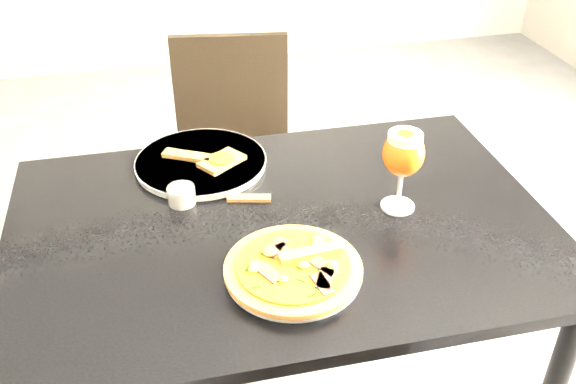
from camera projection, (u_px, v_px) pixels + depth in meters
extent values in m
cube|color=black|center=(281.00, 227.00, 1.43)|extent=(1.21, 0.81, 0.03)
cylinder|color=black|center=(71.00, 288.00, 1.82)|extent=(0.05, 0.05, 0.72)
cylinder|color=black|center=(427.00, 237.00, 2.01)|extent=(0.05, 0.05, 0.72)
cube|color=black|center=(235.00, 181.00, 2.15)|extent=(0.46, 0.46, 0.04)
cylinder|color=black|center=(189.00, 266.00, 2.13)|extent=(0.03, 0.03, 0.41)
cylinder|color=black|center=(287.00, 261.00, 2.15)|extent=(0.03, 0.03, 0.41)
cylinder|color=black|center=(194.00, 210.00, 2.40)|extent=(0.03, 0.03, 0.41)
cylinder|color=black|center=(280.00, 206.00, 2.42)|extent=(0.03, 0.03, 0.41)
cube|color=black|center=(231.00, 92.00, 2.17)|extent=(0.38, 0.09, 0.40)
cylinder|color=silver|center=(293.00, 271.00, 1.27)|extent=(0.29, 0.29, 0.01)
cylinder|color=#9E5C26|center=(293.00, 269.00, 1.26)|extent=(0.27, 0.27, 0.01)
cylinder|color=#AE560E|center=(293.00, 265.00, 1.26)|extent=(0.23, 0.23, 0.01)
cube|color=#4D2A21|center=(308.00, 261.00, 1.26)|extent=(0.05, 0.03, 0.00)
cube|color=#4D2A21|center=(303.00, 249.00, 1.29)|extent=(0.06, 0.06, 0.00)
cube|color=#4D2A21|center=(278.00, 244.00, 1.30)|extent=(0.04, 0.06, 0.00)
cube|color=#4D2A21|center=(279.00, 261.00, 1.26)|extent=(0.06, 0.05, 0.00)
cube|color=#4D2A21|center=(273.00, 274.00, 1.23)|extent=(0.06, 0.05, 0.00)
cube|color=#4D2A21|center=(294.00, 287.00, 1.20)|extent=(0.04, 0.06, 0.00)
cube|color=#4D2A21|center=(305.00, 269.00, 1.24)|extent=(0.06, 0.06, 0.00)
ellipsoid|color=gold|center=(301.00, 258.00, 1.26)|extent=(0.03, 0.03, 0.01)
ellipsoid|color=gold|center=(291.00, 241.00, 1.31)|extent=(0.03, 0.03, 0.01)
ellipsoid|color=gold|center=(285.00, 259.00, 1.26)|extent=(0.03, 0.03, 0.01)
ellipsoid|color=gold|center=(259.00, 269.00, 1.24)|extent=(0.03, 0.03, 0.01)
ellipsoid|color=gold|center=(289.00, 268.00, 1.24)|extent=(0.03, 0.03, 0.01)
ellipsoid|color=gold|center=(311.00, 283.00, 1.20)|extent=(0.03, 0.03, 0.01)
ellipsoid|color=gold|center=(303.00, 263.00, 1.25)|extent=(0.03, 0.03, 0.01)
cube|color=#1B4E0D|center=(294.00, 259.00, 1.27)|extent=(0.01, 0.02, 0.00)
cube|color=#1B4E0D|center=(284.00, 251.00, 1.29)|extent=(0.01, 0.02, 0.00)
cube|color=#1B4E0D|center=(262.00, 251.00, 1.29)|extent=(0.01, 0.02, 0.00)
cube|color=#1B4E0D|center=(278.00, 264.00, 1.25)|extent=(0.02, 0.01, 0.00)
cube|color=#1B4E0D|center=(268.00, 274.00, 1.23)|extent=(0.02, 0.01, 0.00)
cube|color=#1B4E0D|center=(290.00, 268.00, 1.24)|extent=(0.01, 0.02, 0.00)
cube|color=#1B4E0D|center=(297.00, 278.00, 1.22)|extent=(0.00, 0.02, 0.00)
cube|color=#1B4E0D|center=(319.00, 283.00, 1.21)|extent=(0.01, 0.02, 0.00)
cube|color=#1B4E0D|center=(308.00, 266.00, 1.25)|extent=(0.02, 0.01, 0.00)
cube|color=#1B4E0D|center=(322.00, 258.00, 1.27)|extent=(0.02, 0.00, 0.00)
cube|color=#1B4E0D|center=(298.00, 260.00, 1.26)|extent=(0.02, 0.01, 0.00)
cube|color=#9E5C26|center=(313.00, 255.00, 1.27)|extent=(0.13, 0.04, 0.01)
cylinder|color=silver|center=(201.00, 162.00, 1.62)|extent=(0.34, 0.34, 0.02)
cube|color=#9E5C26|center=(189.00, 156.00, 1.62)|extent=(0.13, 0.09, 0.01)
cube|color=#9E5C26|center=(222.00, 161.00, 1.60)|extent=(0.13, 0.12, 0.01)
cylinder|color=#AE560E|center=(222.00, 158.00, 1.59)|extent=(0.06, 0.06, 0.00)
cube|color=#9E5C26|center=(249.00, 198.00, 1.49)|extent=(0.10, 0.05, 0.01)
cylinder|color=silver|center=(181.00, 195.00, 1.47)|extent=(0.06, 0.06, 0.04)
cylinder|color=gold|center=(181.00, 190.00, 1.47)|extent=(0.06, 0.06, 0.01)
cylinder|color=#B1B6BB|center=(397.00, 206.00, 1.47)|extent=(0.08, 0.08, 0.01)
cylinder|color=#B1B6BB|center=(399.00, 190.00, 1.45)|extent=(0.01, 0.01, 0.08)
ellipsoid|color=#AD4B10|center=(404.00, 153.00, 1.39)|extent=(0.09, 0.09, 0.11)
cylinder|color=silver|center=(405.00, 137.00, 1.37)|extent=(0.08, 0.08, 0.02)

